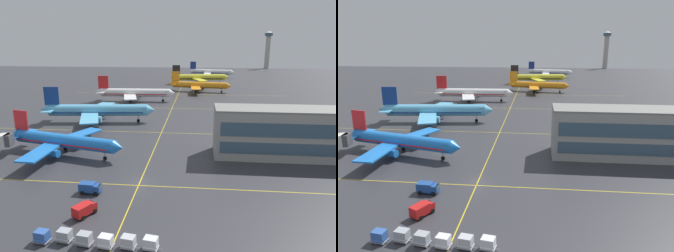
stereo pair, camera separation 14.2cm
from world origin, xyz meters
The scene contains 17 objects.
ground_plane centered at (0.00, 0.00, 0.00)m, with size 600.00×600.00×0.00m, color #333338.
airliner_front_gate centered at (-22.72, 14.03, 3.64)m, with size 33.90×28.85×10.65m.
airliner_second_row centered at (-24.67, 47.41, 4.40)m, with size 41.48×35.57×12.89m.
airliner_third_row centered at (-19.82, 89.62, 4.20)m, with size 39.48×34.09×12.29m.
airliner_far_left_stand centered at (11.44, 123.24, 3.92)m, with size 36.88×31.48×11.48m.
airliner_far_right_stand centered at (11.16, 159.34, 4.38)m, with size 41.21×35.25×12.81m.
airliner_distant_taxiway centered at (20.52, 204.58, 4.17)m, with size 38.85×33.08×12.22m.
taxiway_markings centered at (0.00, 55.51, 0.00)m, with size 117.57×168.69×0.01m.
service_truck_red_van centered at (-6.77, -13.99, 1.18)m, with size 3.58×4.49×2.10m.
service_truck_catering centered at (-8.54, -6.19, 1.18)m, with size 4.24×2.40×2.10m.
baggage_cart_row_leftmost centered at (-10.33, -21.75, 1.00)m, with size 2.85×1.97×1.86m.
baggage_cart_row_second centered at (-7.14, -21.22, 1.00)m, with size 2.85×1.97×1.86m.
baggage_cart_row_middle centered at (-3.96, -21.70, 1.00)m, with size 2.85×1.97×1.86m.
baggage_cart_row_fourth centered at (-0.77, -21.99, 1.00)m, with size 2.85×1.97×1.86m.
baggage_cart_row_fifth centered at (2.41, -21.79, 1.00)m, with size 2.85×1.97×1.86m.
baggage_cart_row_rightmost centered at (5.60, -21.79, 1.00)m, with size 2.85×1.97×1.86m.
control_tower centered at (84.33, 298.37, 22.77)m, with size 8.82×8.82×39.39m.
Camera 1 is at (11.80, -59.08, 28.14)m, focal length 33.39 mm.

